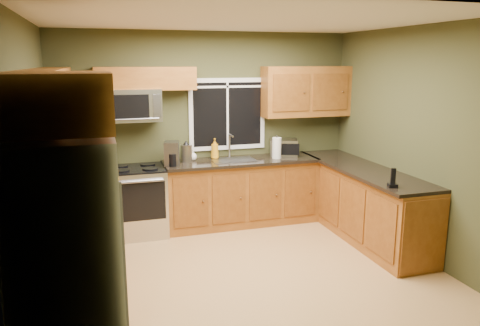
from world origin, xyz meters
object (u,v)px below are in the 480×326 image
range (137,201)px  kettle (186,152)px  paper_towel_roll (277,148)px  refrigerator (69,259)px  cordless_phone (393,182)px  toaster_oven (284,148)px  soap_bottle_c (192,155)px  soap_bottle_a (215,149)px  coffee_maker (172,154)px  microwave (131,105)px

range → kettle: 0.93m
range → paper_towel_roll: paper_towel_roll is taller
refrigerator → kettle: refrigerator is taller
paper_towel_roll → cordless_phone: 1.95m
range → toaster_oven: bearing=2.5°
soap_bottle_c → soap_bottle_a: bearing=3.2°
toaster_oven → cordless_phone: size_ratio=2.16×
coffee_maker → cordless_phone: coffee_maker is taller
microwave → soap_bottle_c: bearing=2.0°
coffee_maker → soap_bottle_a: size_ratio=1.09×
coffee_maker → refrigerator: bearing=-113.4°
refrigerator → paper_towel_roll: bearing=45.6°
kettle → paper_towel_roll: 1.28m
toaster_oven → kettle: kettle is taller
microwave → soap_bottle_c: size_ratio=4.98×
kettle → soap_bottle_c: 0.13m
paper_towel_roll → toaster_oven: bearing=40.5°
coffee_maker → cordless_phone: (2.13, -1.82, -0.08)m
soap_bottle_c → cordless_phone: bearing=-48.4°
refrigerator → kettle: bearing=64.1°
refrigerator → paper_towel_roll: refrigerator is taller
coffee_maker → paper_towel_roll: (1.49, 0.02, 0.00)m
microwave → toaster_oven: microwave is taller
range → coffee_maker: size_ratio=2.97×
refrigerator → soap_bottle_c: bearing=63.1°
soap_bottle_c → microwave: bearing=-178.0°
kettle → soap_bottle_c: (0.10, 0.06, -0.06)m
microwave → cordless_phone: bearing=-37.7°
microwave → coffee_maker: size_ratio=2.41×
coffee_maker → soap_bottle_a: (0.65, 0.24, -0.00)m
toaster_oven → cordless_phone: 2.03m
paper_towel_roll → coffee_maker: bearing=-179.4°
soap_bottle_a → microwave: bearing=-177.7°
kettle → soap_bottle_c: bearing=32.6°
paper_towel_roll → soap_bottle_a: paper_towel_roll is taller
refrigerator → coffee_maker: size_ratio=5.70×
microwave → kettle: (0.70, -0.03, -0.66)m
soap_bottle_a → soap_bottle_c: soap_bottle_a is taller
toaster_oven → soap_bottle_c: 1.34m
coffee_maker → soap_bottle_c: 0.40m
toaster_oven → soap_bottle_c: bearing=177.0°
paper_towel_roll → microwave: bearing=174.7°
microwave → cordless_phone: microwave is taller
range → soap_bottle_c: soap_bottle_c is taller
range → toaster_oven: size_ratio=2.02×
refrigerator → soap_bottle_a: refrigerator is taller
refrigerator → soap_bottle_a: bearing=58.4°
soap_bottle_c → cordless_phone: (1.81, -2.05, -0.01)m
soap_bottle_c → range: bearing=-168.4°
paper_towel_roll → soap_bottle_a: size_ratio=1.13×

